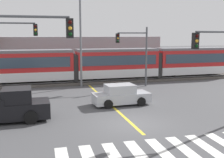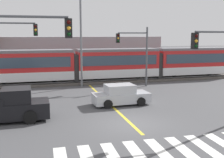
{
  "view_description": "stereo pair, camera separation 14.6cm",
  "coord_description": "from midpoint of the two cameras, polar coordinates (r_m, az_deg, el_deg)",
  "views": [
    {
      "loc": [
        -5.37,
        -14.86,
        5.18
      ],
      "look_at": [
        0.68,
        6.78,
        1.6
      ],
      "focal_mm": 45.0,
      "sensor_mm": 36.0,
      "label": 1
    },
    {
      "loc": [
        -5.23,
        -14.9,
        5.18
      ],
      "look_at": [
        0.68,
        6.78,
        1.6
      ],
      "focal_mm": 45.0,
      "sensor_mm": 36.0,
      "label": 2
    }
  ],
  "objects": [
    {
      "name": "crosswalk_stripe_1",
      "position": [
        12.39,
        -4.72,
        -15.67
      ],
      "size": [
        0.64,
        2.81,
        0.01
      ],
      "primitive_type": "cube",
      "rotation": [
        0.0,
        0.0,
        -0.03
      ],
      "color": "silver",
      "rests_on": "ground"
    },
    {
      "name": "rail_far",
      "position": [
        31.51,
        -5.37,
        -0.03
      ],
      "size": [
        120.0,
        0.08,
        0.1
      ],
      "primitive_type": "cube",
      "color": "#939399",
      "rests_on": "track_bed"
    },
    {
      "name": "crosswalk_stripe_7",
      "position": [
        14.81,
        22.02,
        -12.08
      ],
      "size": [
        0.64,
        2.81,
        0.01
      ],
      "primitive_type": "cube",
      "rotation": [
        0.0,
        0.0,
        -0.03
      ],
      "color": "silver",
      "rests_on": "ground"
    },
    {
      "name": "traffic_light_near_left",
      "position": [
        13.22,
        -18.33,
        4.43
      ],
      "size": [
        3.75,
        0.38,
        6.43
      ],
      "color": "#515459",
      "rests_on": "ground"
    },
    {
      "name": "sedan_crossing",
      "position": [
        20.9,
        1.98,
        -3.33
      ],
      "size": [
        4.26,
        2.03,
        1.52
      ],
      "color": "#B7BABF",
      "rests_on": "ground"
    },
    {
      "name": "crosswalk_stripe_6",
      "position": [
        14.23,
        18.33,
        -12.76
      ],
      "size": [
        0.64,
        2.81,
        0.01
      ],
      "primitive_type": "cube",
      "rotation": [
        0.0,
        0.0,
        -0.03
      ],
      "color": "silver",
      "rests_on": "ground"
    },
    {
      "name": "light_rail_tram",
      "position": [
        31.38,
        1.22,
        3.32
      ],
      "size": [
        28.0,
        2.64,
        3.43
      ],
      "color": "silver",
      "rests_on": "track_bed"
    },
    {
      "name": "crosswalk_stripe_4",
      "position": [
        13.25,
        9.97,
        -14.08
      ],
      "size": [
        0.64,
        2.81,
        0.01
      ],
      "primitive_type": "cube",
      "rotation": [
        0.0,
        0.0,
        -0.03
      ],
      "color": "silver",
      "rests_on": "ground"
    },
    {
      "name": "traffic_light_mid_left",
      "position": [
        22.54,
        -21.67,
        6.17
      ],
      "size": [
        4.25,
        0.38,
        6.52
      ],
      "color": "#515459",
      "rests_on": "ground"
    },
    {
      "name": "traffic_light_far_right",
      "position": [
        27.78,
        5.17,
        6.19
      ],
      "size": [
        3.25,
        0.38,
        5.9
      ],
      "color": "#515459",
      "rests_on": "ground"
    },
    {
      "name": "building_backdrop_far",
      "position": [
        39.38,
        -7.61,
        4.98
      ],
      "size": [
        23.35,
        6.0,
        4.88
      ],
      "primitive_type": "cube",
      "color": "gray",
      "rests_on": "ground"
    },
    {
      "name": "crosswalk_stripe_3",
      "position": [
        12.88,
        5.33,
        -14.69
      ],
      "size": [
        0.64,
        2.81,
        0.01
      ],
      "primitive_type": "cube",
      "rotation": [
        0.0,
        0.0,
        -0.03
      ],
      "color": "silver",
      "rests_on": "ground"
    },
    {
      "name": "rail_near",
      "position": [
        30.11,
        -4.9,
        -0.44
      ],
      "size": [
        120.0,
        0.08,
        0.1
      ],
      "primitive_type": "cube",
      "color": "#939399",
      "rests_on": "track_bed"
    },
    {
      "name": "crosswalk_stripe_2",
      "position": [
        12.59,
        0.41,
        -15.22
      ],
      "size": [
        0.64,
        2.81,
        0.01
      ],
      "primitive_type": "cube",
      "rotation": [
        0.0,
        0.0,
        -0.03
      ],
      "color": "silver",
      "rests_on": "ground"
    },
    {
      "name": "ground_plane",
      "position": [
        16.62,
        4.2,
        -9.13
      ],
      "size": [
        200.0,
        200.0,
        0.0
      ],
      "primitive_type": "plane",
      "color": "#474749"
    },
    {
      "name": "track_bed",
      "position": [
        30.83,
        -5.14,
        -0.49
      ],
      "size": [
        120.0,
        4.0,
        0.18
      ],
      "primitive_type": "cube",
      "color": "#4C4742",
      "rests_on": "ground"
    },
    {
      "name": "pickup_truck",
      "position": [
        18.08,
        -20.67,
        -5.43
      ],
      "size": [
        5.42,
        2.27,
        1.98
      ],
      "color": "black",
      "rests_on": "ground"
    },
    {
      "name": "crosswalk_stripe_5",
      "position": [
        13.7,
        14.31,
        -13.43
      ],
      "size": [
        0.64,
        2.81,
        0.01
      ],
      "primitive_type": "cube",
      "rotation": [
        0.0,
        0.0,
        -0.03
      ],
      "color": "silver",
      "rests_on": "ground"
    },
    {
      "name": "lane_centre_line",
      "position": [
        21.77,
        -0.71,
        -4.71
      ],
      "size": [
        0.2,
        14.96,
        0.01
      ],
      "primitive_type": "cube",
      "color": "gold",
      "rests_on": "ground"
    },
    {
      "name": "street_lamp_centre",
      "position": [
        27.76,
        -5.73,
        8.93
      ],
      "size": [
        2.37,
        0.28,
        9.07
      ],
      "color": "slate",
      "rests_on": "ground"
    }
  ]
}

